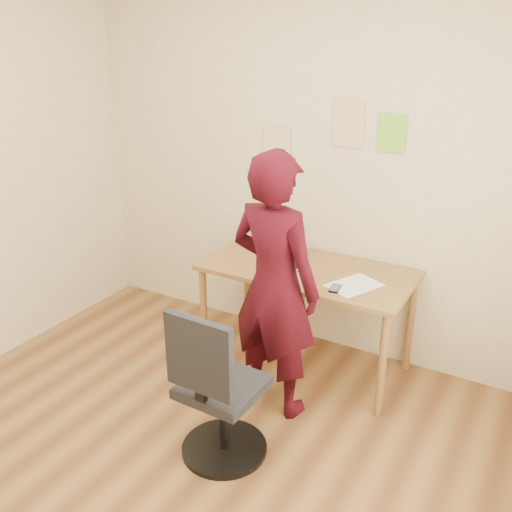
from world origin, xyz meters
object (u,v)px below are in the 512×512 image
Objects in this scene: person at (274,286)px; phone at (335,289)px; laptop at (283,255)px; office_chair at (217,397)px; desk at (307,280)px.

phone is at bearing -122.65° from person.
laptop reaches higher than office_chair.
office_chair is 0.73m from person.
desk is 0.54m from person.
desk is at bearing 91.33° from office_chair.
person reaches higher than desk.
desk is 11.33× the size of phone.
phone reaches higher than desk.
laptop is 3.15× the size of phone.
person reaches higher than laptop.
person is at bearing -91.10° from laptop.
laptop is at bearing -58.94° from person.
phone is at bearing -48.61° from laptop.
laptop is at bearing 101.18° from office_chair.
phone is 0.13× the size of office_chair.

